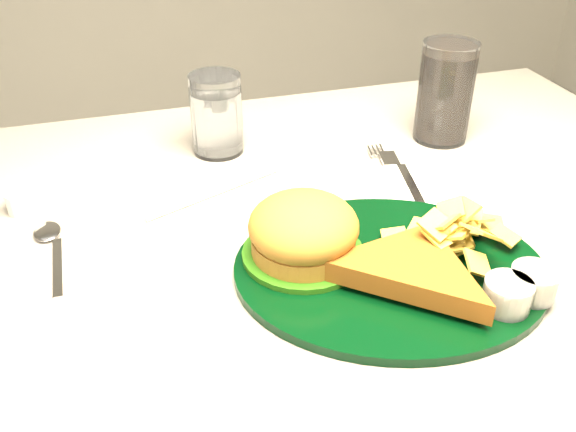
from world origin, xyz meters
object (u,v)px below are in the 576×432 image
(fork_napkin, at_px, (410,186))
(dinner_plate, at_px, (392,245))
(cola_glass, at_px, (445,92))
(water_glass, at_px, (216,114))

(fork_napkin, bearing_deg, dinner_plate, -111.00)
(cola_glass, xyz_separation_m, fork_napkin, (-0.11, -0.13, -0.07))
(water_glass, xyz_separation_m, cola_glass, (0.32, -0.05, 0.02))
(cola_glass, distance_m, fork_napkin, 0.18)
(water_glass, relative_size, fork_napkin, 0.65)
(water_glass, bearing_deg, dinner_plate, -71.06)
(water_glass, height_order, cola_glass, cola_glass)
(dinner_plate, relative_size, cola_glass, 2.27)
(cola_glass, bearing_deg, water_glass, 170.61)
(dinner_plate, distance_m, water_glass, 0.36)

